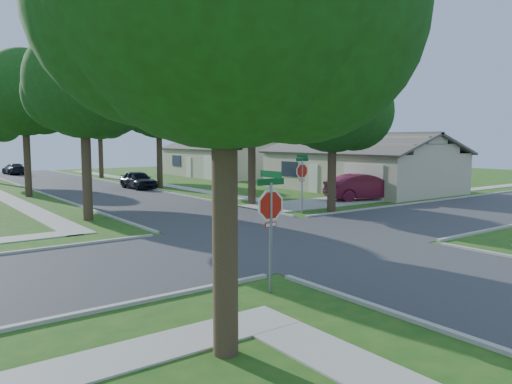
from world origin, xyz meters
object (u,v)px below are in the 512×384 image
(stop_sign_sw, at_px, (271,210))
(tree_e_mid, at_px, (159,106))
(house_ne_near, at_px, (359,170))
(house_ne_far, at_px, (226,161))
(car_curb_west, at_px, (14,169))
(tree_e_far, at_px, (100,116))
(tree_w_mid, at_px, (25,96))
(tree_e_near, at_px, (252,105))
(tree_w_near, at_px, (85,87))
(car_driveway, at_px, (365,187))
(stop_sign_ne, at_px, (302,173))
(car_curb_east, at_px, (138,180))
(tree_ne_corner, at_px, (334,103))

(stop_sign_sw, relative_size, tree_e_mid, 0.32)
(house_ne_near, height_order, house_ne_far, same)
(stop_sign_sw, bearing_deg, car_curb_west, 85.90)
(tree_e_far, relative_size, house_ne_near, 0.64)
(tree_w_mid, bearing_deg, tree_e_mid, -0.00)
(tree_e_near, height_order, house_ne_far, tree_e_near)
(tree_e_far, bearing_deg, tree_e_mid, -89.98)
(tree_w_near, bearing_deg, car_driveway, -8.80)
(stop_sign_ne, relative_size, house_ne_near, 0.22)
(stop_sign_ne, bearing_deg, tree_e_mid, 89.80)
(tree_e_mid, xyz_separation_m, tree_w_near, (-9.40, -12.00, -0.14))
(house_ne_far, distance_m, car_curb_west, 22.94)
(tree_w_mid, distance_m, car_curb_west, 24.14)
(tree_e_mid, relative_size, house_ne_far, 0.68)
(tree_e_mid, bearing_deg, car_curb_east, 158.62)
(tree_e_near, distance_m, car_curb_east, 13.64)
(tree_e_mid, relative_size, car_curb_east, 2.30)
(tree_ne_corner, bearing_deg, car_curb_west, 100.72)
(tree_e_near, height_order, car_curb_east, tree_e_near)
(stop_sign_sw, height_order, house_ne_near, house_ne_near)
(stop_sign_sw, xyz_separation_m, tree_w_mid, (0.06, 25.71, 4.46))
(stop_sign_ne, relative_size, tree_e_near, 0.36)
(house_ne_far, bearing_deg, car_driveway, -101.29)
(tree_w_near, distance_m, car_driveway, 17.18)
(tree_ne_corner, xyz_separation_m, car_curb_east, (-3.16, 17.41, -4.91))
(house_ne_near, distance_m, house_ne_far, 18.00)
(house_ne_far, bearing_deg, car_curb_west, 138.59)
(tree_e_far, distance_m, car_curb_west, 12.94)
(car_curb_west, bearing_deg, house_ne_near, 114.10)
(tree_e_mid, bearing_deg, stop_sign_ne, -90.20)
(tree_e_near, distance_m, tree_w_mid, 15.26)
(stop_sign_ne, height_order, tree_e_mid, tree_e_mid)
(tree_e_mid, relative_size, tree_e_far, 1.06)
(tree_w_near, relative_size, house_ne_near, 0.66)
(tree_w_mid, distance_m, house_ne_near, 23.46)
(stop_sign_ne, xyz_separation_m, car_driveway, (6.80, 1.81, -1.22))
(tree_e_mid, distance_m, car_driveway, 16.89)
(tree_ne_corner, distance_m, house_ne_far, 26.91)
(car_curb_west, bearing_deg, tree_w_near, 81.10)
(stop_sign_sw, distance_m, tree_e_near, 17.04)
(tree_e_far, bearing_deg, house_ne_near, -63.97)
(tree_w_near, distance_m, car_curb_east, 15.81)
(tree_e_near, xyz_separation_m, tree_e_far, (0.00, 25.00, 0.34))
(tree_e_mid, height_order, house_ne_far, tree_e_mid)
(house_ne_near, bearing_deg, tree_w_mid, 154.12)
(tree_e_near, bearing_deg, stop_sign_sw, -124.59)
(stop_sign_ne, bearing_deg, stop_sign_sw, -135.00)
(car_curb_west, bearing_deg, house_ne_far, 135.28)
(tree_e_far, height_order, car_curb_east, tree_e_far)
(tree_e_near, distance_m, car_curb_west, 36.01)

